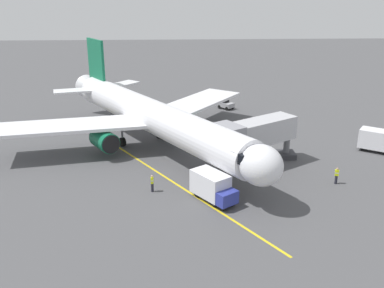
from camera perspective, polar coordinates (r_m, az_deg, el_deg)
ground_plane at (r=55.56m, az=-6.03°, el=0.40°), size 220.00×220.00×0.00m
apron_lead_in_line at (r=47.20m, az=-5.25°, el=-3.19°), size 21.61×33.92×0.01m
airplane at (r=51.74m, az=-5.29°, el=3.60°), size 30.38×35.84×11.50m
jet_bridge at (r=46.15m, az=7.62°, el=1.16°), size 10.64×8.02×5.40m
ground_crew_marshaller at (r=45.45m, az=18.30°, el=-3.91°), size 0.46×0.36×1.71m
ground_crew_wing_walker at (r=48.05m, az=7.11°, el=-1.70°), size 0.47×0.42×1.71m
ground_crew_loader at (r=41.72m, az=-5.21°, el=-5.09°), size 0.26×0.41×1.71m
box_truck_near_nose at (r=55.67m, az=23.20°, el=0.39°), size 4.88×4.26×2.62m
box_truck_portside at (r=39.70m, az=2.78°, el=-5.60°), size 4.25×4.88×2.62m
tug_starboard_side at (r=69.97m, az=4.44°, el=5.16°), size 2.65×2.71×1.50m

